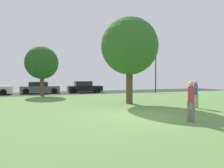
{
  "coord_description": "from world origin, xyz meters",
  "views": [
    {
      "loc": [
        -4.22,
        -8.01,
        1.75
      ],
      "look_at": [
        0.0,
        3.55,
        1.4
      ],
      "focal_mm": 31.03,
      "sensor_mm": 36.0,
      "label": 1
    }
  ],
  "objects_px": {
    "person_catcher": "(196,93)",
    "street_lamp_post": "(156,74)",
    "birch_tree_lone": "(42,63)",
    "frisbee_disc": "(194,87)",
    "parked_car_black": "(84,87)",
    "oak_tree_left": "(129,47)",
    "parked_car_grey": "(40,88)",
    "person_thrower": "(191,99)"
  },
  "relations": [
    {
      "from": "person_catcher",
      "to": "street_lamp_post",
      "type": "bearing_deg",
      "value": -155.69
    },
    {
      "from": "birch_tree_lone",
      "to": "person_catcher",
      "type": "relative_size",
      "value": 3.08
    },
    {
      "from": "birch_tree_lone",
      "to": "frisbee_disc",
      "type": "xyz_separation_m",
      "value": [
        7.1,
        -13.2,
        -1.99
      ]
    },
    {
      "from": "parked_car_black",
      "to": "person_catcher",
      "type": "bearing_deg",
      "value": -76.55
    },
    {
      "from": "person_catcher",
      "to": "parked_car_black",
      "type": "xyz_separation_m",
      "value": [
        -3.56,
        14.9,
        -0.25
      ]
    },
    {
      "from": "oak_tree_left",
      "to": "frisbee_disc",
      "type": "bearing_deg",
      "value": -73.38
    },
    {
      "from": "birch_tree_lone",
      "to": "parked_car_grey",
      "type": "xyz_separation_m",
      "value": [
        -0.22,
        3.47,
        -2.69
      ]
    },
    {
      "from": "person_catcher",
      "to": "street_lamp_post",
      "type": "xyz_separation_m",
      "value": [
        4.4,
        11.14,
        1.36
      ]
    },
    {
      "from": "birch_tree_lone",
      "to": "person_catcher",
      "type": "distance_m",
      "value": 14.76
    },
    {
      "from": "parked_car_grey",
      "to": "street_lamp_post",
      "type": "height_order",
      "value": "street_lamp_post"
    },
    {
      "from": "oak_tree_left",
      "to": "person_thrower",
      "type": "height_order",
      "value": "oak_tree_left"
    },
    {
      "from": "birch_tree_lone",
      "to": "street_lamp_post",
      "type": "height_order",
      "value": "birch_tree_lone"
    },
    {
      "from": "parked_car_grey",
      "to": "parked_car_black",
      "type": "distance_m",
      "value": 5.24
    },
    {
      "from": "frisbee_disc",
      "to": "parked_car_black",
      "type": "xyz_separation_m",
      "value": [
        -2.08,
        16.34,
        -0.69
      ]
    },
    {
      "from": "oak_tree_left",
      "to": "person_thrower",
      "type": "bearing_deg",
      "value": -91.26
    },
    {
      "from": "person_thrower",
      "to": "parked_car_black",
      "type": "height_order",
      "value": "person_thrower"
    },
    {
      "from": "parked_car_black",
      "to": "street_lamp_post",
      "type": "bearing_deg",
      "value": -25.29
    },
    {
      "from": "oak_tree_left",
      "to": "parked_car_black",
      "type": "xyz_separation_m",
      "value": [
        -0.71,
        11.73,
        -3.33
      ]
    },
    {
      "from": "birch_tree_lone",
      "to": "parked_car_grey",
      "type": "height_order",
      "value": "birch_tree_lone"
    },
    {
      "from": "parked_car_grey",
      "to": "birch_tree_lone",
      "type": "bearing_deg",
      "value": -86.45
    },
    {
      "from": "person_catcher",
      "to": "frisbee_disc",
      "type": "relative_size",
      "value": 5.79
    },
    {
      "from": "oak_tree_left",
      "to": "frisbee_disc",
      "type": "xyz_separation_m",
      "value": [
        1.38,
        -4.61,
        -2.64
      ]
    },
    {
      "from": "person_catcher",
      "to": "frisbee_disc",
      "type": "height_order",
      "value": "person_catcher"
    },
    {
      "from": "person_thrower",
      "to": "person_catcher",
      "type": "xyz_separation_m",
      "value": [
        2.99,
        2.9,
        -0.02
      ]
    },
    {
      "from": "parked_car_grey",
      "to": "person_catcher",
      "type": "bearing_deg",
      "value": -60.02
    },
    {
      "from": "oak_tree_left",
      "to": "person_catcher",
      "type": "height_order",
      "value": "oak_tree_left"
    },
    {
      "from": "person_catcher",
      "to": "street_lamp_post",
      "type": "distance_m",
      "value": 12.06
    },
    {
      "from": "parked_car_black",
      "to": "street_lamp_post",
      "type": "xyz_separation_m",
      "value": [
        7.97,
        -3.77,
        1.61
      ]
    },
    {
      "from": "oak_tree_left",
      "to": "parked_car_grey",
      "type": "relative_size",
      "value": 1.39
    },
    {
      "from": "oak_tree_left",
      "to": "person_thrower",
      "type": "distance_m",
      "value": 6.8
    },
    {
      "from": "birch_tree_lone",
      "to": "person_thrower",
      "type": "relative_size",
      "value": 3.03
    },
    {
      "from": "person_thrower",
      "to": "parked_car_black",
      "type": "relative_size",
      "value": 0.39
    },
    {
      "from": "person_catcher",
      "to": "parked_car_black",
      "type": "bearing_deg",
      "value": -120.66
    },
    {
      "from": "person_thrower",
      "to": "frisbee_disc",
      "type": "xyz_separation_m",
      "value": [
        1.51,
        1.46,
        0.42
      ]
    },
    {
      "from": "oak_tree_left",
      "to": "parked_car_black",
      "type": "relative_size",
      "value": 1.41
    },
    {
      "from": "birch_tree_lone",
      "to": "person_catcher",
      "type": "height_order",
      "value": "birch_tree_lone"
    },
    {
      "from": "oak_tree_left",
      "to": "person_catcher",
      "type": "bearing_deg",
      "value": -48.01
    },
    {
      "from": "person_catcher",
      "to": "frisbee_disc",
      "type": "distance_m",
      "value": 2.11
    },
    {
      "from": "frisbee_disc",
      "to": "parked_car_black",
      "type": "distance_m",
      "value": 16.49
    },
    {
      "from": "person_thrower",
      "to": "parked_car_grey",
      "type": "bearing_deg",
      "value": 63.62
    },
    {
      "from": "oak_tree_left",
      "to": "parked_car_grey",
      "type": "height_order",
      "value": "oak_tree_left"
    },
    {
      "from": "person_thrower",
      "to": "parked_car_grey",
      "type": "xyz_separation_m",
      "value": [
        -5.8,
        18.14,
        -0.28
      ]
    }
  ]
}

